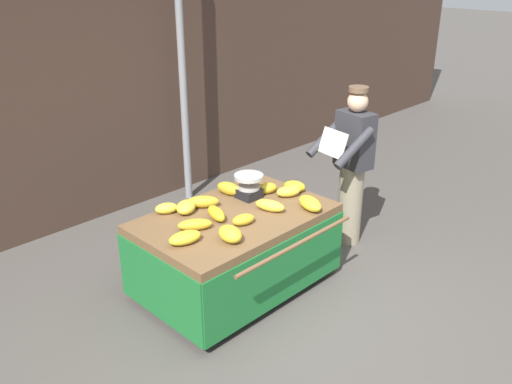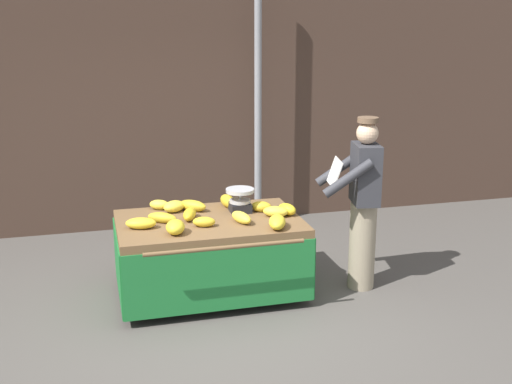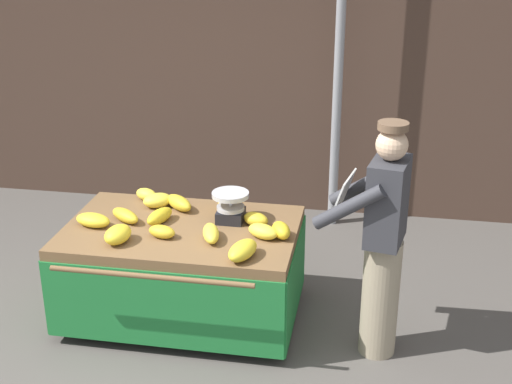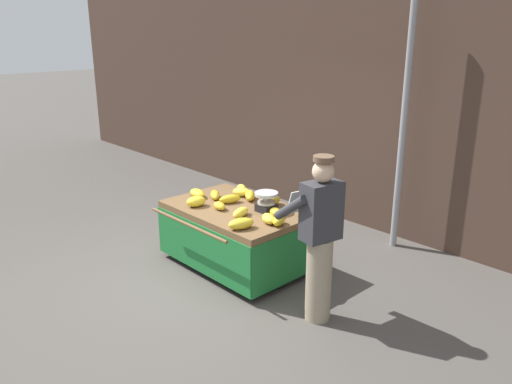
{
  "view_description": "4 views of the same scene",
  "coord_description": "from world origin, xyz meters",
  "px_view_note": "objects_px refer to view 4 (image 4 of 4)",
  "views": [
    {
      "loc": [
        -2.94,
        -2.48,
        2.89
      ],
      "look_at": [
        0.28,
        0.69,
        0.92
      ],
      "focal_mm": 37.98,
      "sensor_mm": 36.0,
      "label": 1
    },
    {
      "loc": [
        -1.01,
        -4.96,
        2.61
      ],
      "look_at": [
        0.52,
        0.81,
        0.98
      ],
      "focal_mm": 44.75,
      "sensor_mm": 36.0,
      "label": 2
    },
    {
      "loc": [
        1.41,
        -3.82,
        2.96
      ],
      "look_at": [
        0.58,
        0.86,
        1.03
      ],
      "focal_mm": 48.82,
      "sensor_mm": 36.0,
      "label": 3
    },
    {
      "loc": [
        4.46,
        -3.11,
        2.86
      ],
      "look_at": [
        0.29,
        0.81,
        1.0
      ],
      "focal_mm": 35.93,
      "sensor_mm": 36.0,
      "label": 4
    }
  ],
  "objects_px": {
    "street_pole": "(403,127)",
    "banana_bunch_13": "(241,192)",
    "banana_bunch_10": "(276,212)",
    "banana_bunch_12": "(250,195)",
    "banana_bunch_11": "(241,212)",
    "banana_cart": "(237,223)",
    "banana_bunch_6": "(215,195)",
    "banana_bunch_5": "(230,199)",
    "banana_bunch_8": "(242,188)",
    "vendor_person": "(319,239)",
    "banana_bunch_4": "(219,206)",
    "banana_bunch_9": "(273,201)",
    "banana_bunch_1": "(279,221)",
    "weighing_scale": "(266,202)",
    "banana_bunch_3": "(241,224)",
    "banana_bunch_0": "(269,219)",
    "banana_bunch_2": "(197,193)",
    "banana_bunch_7": "(196,201)"
  },
  "relations": [
    {
      "from": "banana_bunch_4",
      "to": "vendor_person",
      "type": "bearing_deg",
      "value": -0.5
    },
    {
      "from": "banana_bunch_0",
      "to": "banana_bunch_12",
      "type": "xyz_separation_m",
      "value": [
        -0.74,
        0.4,
        0.0
      ]
    },
    {
      "from": "banana_bunch_6",
      "to": "banana_bunch_5",
      "type": "bearing_deg",
      "value": 5.32
    },
    {
      "from": "banana_bunch_6",
      "to": "vendor_person",
      "type": "relative_size",
      "value": 0.17
    },
    {
      "from": "banana_bunch_7",
      "to": "banana_bunch_9",
      "type": "distance_m",
      "value": 0.93
    },
    {
      "from": "vendor_person",
      "to": "banana_bunch_9",
      "type": "bearing_deg",
      "value": 154.92
    },
    {
      "from": "banana_bunch_8",
      "to": "vendor_person",
      "type": "bearing_deg",
      "value": -19.35
    },
    {
      "from": "banana_bunch_5",
      "to": "banana_bunch_13",
      "type": "relative_size",
      "value": 1.21
    },
    {
      "from": "banana_bunch_10",
      "to": "banana_bunch_12",
      "type": "height_order",
      "value": "banana_bunch_12"
    },
    {
      "from": "banana_bunch_8",
      "to": "banana_bunch_7",
      "type": "bearing_deg",
      "value": -86.27
    },
    {
      "from": "banana_bunch_2",
      "to": "banana_bunch_7",
      "type": "relative_size",
      "value": 1.15
    },
    {
      "from": "banana_cart",
      "to": "banana_bunch_2",
      "type": "height_order",
      "value": "banana_bunch_2"
    },
    {
      "from": "weighing_scale",
      "to": "banana_bunch_4",
      "type": "relative_size",
      "value": 1.35
    },
    {
      "from": "banana_cart",
      "to": "banana_bunch_4",
      "type": "bearing_deg",
      "value": -113.57
    },
    {
      "from": "weighing_scale",
      "to": "banana_bunch_8",
      "type": "xyz_separation_m",
      "value": [
        -0.76,
        0.28,
        -0.07
      ]
    },
    {
      "from": "banana_bunch_2",
      "to": "banana_bunch_13",
      "type": "xyz_separation_m",
      "value": [
        0.36,
        0.44,
        0.01
      ]
    },
    {
      "from": "banana_bunch_3",
      "to": "banana_bunch_4",
      "type": "relative_size",
      "value": 1.41
    },
    {
      "from": "street_pole",
      "to": "banana_bunch_4",
      "type": "bearing_deg",
      "value": -116.86
    },
    {
      "from": "banana_bunch_8",
      "to": "vendor_person",
      "type": "relative_size",
      "value": 0.12
    },
    {
      "from": "banana_bunch_13",
      "to": "banana_bunch_10",
      "type": "bearing_deg",
      "value": -14.37
    },
    {
      "from": "banana_bunch_5",
      "to": "banana_bunch_8",
      "type": "relative_size",
      "value": 1.37
    },
    {
      "from": "banana_bunch_0",
      "to": "banana_bunch_11",
      "type": "xyz_separation_m",
      "value": [
        -0.36,
        -0.1,
        -0.0
      ]
    },
    {
      "from": "weighing_scale",
      "to": "vendor_person",
      "type": "relative_size",
      "value": 0.16
    },
    {
      "from": "banana_bunch_12",
      "to": "vendor_person",
      "type": "height_order",
      "value": "vendor_person"
    },
    {
      "from": "banana_bunch_3",
      "to": "banana_bunch_4",
      "type": "xyz_separation_m",
      "value": [
        -0.64,
        0.22,
        -0.01
      ]
    },
    {
      "from": "banana_bunch_5",
      "to": "banana_bunch_9",
      "type": "bearing_deg",
      "value": 35.12
    },
    {
      "from": "banana_bunch_12",
      "to": "banana_bunch_10",
      "type": "bearing_deg",
      "value": -16.74
    },
    {
      "from": "banana_bunch_11",
      "to": "banana_cart",
      "type": "bearing_deg",
      "value": 147.78
    },
    {
      "from": "banana_bunch_2",
      "to": "banana_bunch_8",
      "type": "xyz_separation_m",
      "value": [
        0.23,
        0.56,
        -0.0
      ]
    },
    {
      "from": "banana_cart",
      "to": "weighing_scale",
      "type": "distance_m",
      "value": 0.5
    },
    {
      "from": "banana_cart",
      "to": "banana_bunch_0",
      "type": "xyz_separation_m",
      "value": [
        0.63,
        -0.08,
        0.25
      ]
    },
    {
      "from": "banana_bunch_3",
      "to": "banana_bunch_9",
      "type": "height_order",
      "value": "banana_bunch_9"
    },
    {
      "from": "banana_bunch_7",
      "to": "banana_bunch_3",
      "type": "bearing_deg",
      "value": -5.04
    },
    {
      "from": "banana_bunch_2",
      "to": "banana_bunch_9",
      "type": "relative_size",
      "value": 1.01
    },
    {
      "from": "banana_bunch_7",
      "to": "street_pole",
      "type": "bearing_deg",
      "value": 59.08
    },
    {
      "from": "banana_bunch_7",
      "to": "weighing_scale",
      "type": "bearing_deg",
      "value": 35.34
    },
    {
      "from": "banana_cart",
      "to": "banana_bunch_4",
      "type": "height_order",
      "value": "banana_bunch_4"
    },
    {
      "from": "banana_bunch_9",
      "to": "banana_bunch_12",
      "type": "height_order",
      "value": "banana_bunch_9"
    },
    {
      "from": "banana_bunch_4",
      "to": "banana_bunch_9",
      "type": "relative_size",
      "value": 0.76
    },
    {
      "from": "banana_bunch_4",
      "to": "banana_bunch_8",
      "type": "height_order",
      "value": "banana_bunch_8"
    },
    {
      "from": "street_pole",
      "to": "banana_bunch_13",
      "type": "height_order",
      "value": "street_pole"
    },
    {
      "from": "banana_bunch_1",
      "to": "banana_bunch_6",
      "type": "xyz_separation_m",
      "value": [
        -1.2,
        0.07,
        -0.01
      ]
    },
    {
      "from": "banana_bunch_11",
      "to": "vendor_person",
      "type": "height_order",
      "value": "vendor_person"
    },
    {
      "from": "vendor_person",
      "to": "banana_bunch_5",
      "type": "bearing_deg",
      "value": 171.12
    },
    {
      "from": "banana_bunch_2",
      "to": "banana_bunch_3",
      "type": "xyz_separation_m",
      "value": [
        1.2,
        -0.31,
        0.01
      ]
    },
    {
      "from": "banana_bunch_2",
      "to": "banana_bunch_13",
      "type": "bearing_deg",
      "value": 50.47
    },
    {
      "from": "banana_bunch_8",
      "to": "vendor_person",
      "type": "xyz_separation_m",
      "value": [
        1.89,
        -0.66,
        0.06
      ]
    },
    {
      "from": "banana_bunch_3",
      "to": "banana_bunch_5",
      "type": "xyz_separation_m",
      "value": [
        -0.73,
        0.46,
        -0.01
      ]
    },
    {
      "from": "banana_bunch_1",
      "to": "banana_bunch_9",
      "type": "bearing_deg",
      "value": 141.01
    },
    {
      "from": "banana_cart",
      "to": "banana_bunch_13",
      "type": "relative_size",
      "value": 7.61
    }
  ]
}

